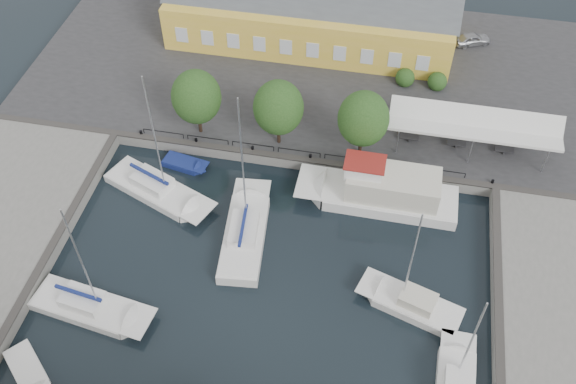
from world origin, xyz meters
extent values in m
plane|color=black|center=(0.00, 0.00, 0.00)|extent=(140.00, 140.00, 0.00)
cube|color=#2D2D30|center=(0.00, 23.00, 0.50)|extent=(56.00, 26.00, 1.00)
cube|color=#383533|center=(0.00, 10.30, 1.06)|extent=(56.00, 0.60, 0.12)
cube|color=#383533|center=(-16.30, -2.00, 1.06)|extent=(0.60, 24.00, 0.12)
cube|color=#383533|center=(16.30, -2.00, 1.06)|extent=(0.60, 24.00, 0.12)
cylinder|color=black|center=(-14.00, 10.60, 1.20)|extent=(0.24, 0.24, 0.40)
cylinder|color=black|center=(-9.00, 10.60, 1.20)|extent=(0.24, 0.24, 0.40)
cylinder|color=black|center=(-4.00, 10.60, 1.20)|extent=(0.24, 0.24, 0.40)
cylinder|color=black|center=(1.00, 10.60, 1.20)|extent=(0.24, 0.24, 0.40)
cylinder|color=black|center=(6.00, 10.60, 1.20)|extent=(0.24, 0.24, 0.40)
cylinder|color=black|center=(11.00, 10.60, 1.20)|extent=(0.24, 0.24, 0.40)
cylinder|color=black|center=(16.00, 10.60, 1.20)|extent=(0.24, 0.24, 0.40)
cube|color=yellow|center=(-2.00, 28.00, 3.25)|extent=(28.00, 10.00, 4.50)
cube|color=white|center=(14.00, 14.50, 3.70)|extent=(14.00, 4.00, 0.25)
cylinder|color=silver|center=(8.00, 12.70, 2.35)|extent=(0.10, 0.10, 2.70)
cylinder|color=silver|center=(8.00, 16.30, 2.35)|extent=(0.10, 0.10, 2.70)
cylinder|color=silver|center=(14.00, 12.70, 2.35)|extent=(0.10, 0.10, 2.70)
cylinder|color=silver|center=(14.00, 16.30, 2.35)|extent=(0.10, 0.10, 2.70)
cylinder|color=silver|center=(20.00, 12.70, 2.35)|extent=(0.10, 0.10, 2.70)
cylinder|color=silver|center=(20.00, 16.30, 2.35)|extent=(0.10, 0.10, 2.70)
cylinder|color=black|center=(-9.00, 12.00, 2.05)|extent=(0.30, 0.30, 2.10)
ellipsoid|color=#204719|center=(-9.00, 12.00, 4.88)|extent=(4.20, 4.20, 4.83)
cylinder|color=black|center=(-2.00, 12.00, 2.05)|extent=(0.30, 0.30, 2.10)
ellipsoid|color=#204719|center=(-2.00, 12.00, 4.88)|extent=(4.20, 4.20, 4.83)
cylinder|color=black|center=(5.00, 12.00, 2.05)|extent=(0.30, 0.30, 2.10)
ellipsoid|color=#204719|center=(5.00, 12.00, 4.88)|extent=(4.20, 4.20, 4.83)
imported|color=#A2A3A9|center=(14.18, 29.94, 1.62)|extent=(3.94, 2.84, 1.25)
imported|color=maroon|center=(-2.84, 16.28, 1.72)|extent=(3.52, 4.55, 1.44)
cube|color=white|center=(-2.53, 1.51, 0.15)|extent=(3.83, 8.31, 1.50)
cube|color=white|center=(-2.63, 2.51, 0.94)|extent=(3.88, 9.90, 0.08)
cube|color=white|center=(-2.55, 1.71, 1.40)|extent=(2.37, 3.41, 0.90)
cylinder|color=silver|center=(-2.69, 3.11, 6.93)|extent=(0.12, 0.12, 12.07)
cube|color=navy|center=(-2.53, 1.51, 2.15)|extent=(0.63, 4.02, 0.22)
cube|color=white|center=(8.08, 7.82, 0.10)|extent=(10.59, 4.04, 1.80)
cube|color=white|center=(6.76, 7.83, 1.04)|extent=(12.70, 3.89, 0.08)
cube|color=beige|center=(8.08, 7.82, 2.10)|extent=(7.28, 3.42, 2.20)
cube|color=white|center=(5.70, 7.84, 3.50)|extent=(2.92, 2.20, 1.20)
cube|color=maroon|center=(5.70, 7.84, 4.15)|extent=(3.18, 2.32, 0.10)
cube|color=white|center=(10.90, -1.91, 0.05)|extent=(6.55, 4.24, 1.30)
cube|color=white|center=(10.18, -1.68, 0.74)|extent=(7.68, 4.51, 0.08)
cube|color=beige|center=(10.76, -1.86, 1.20)|extent=(2.83, 2.37, 0.90)
cylinder|color=silver|center=(9.74, -1.54, 5.25)|extent=(0.12, 0.12, 9.11)
cube|color=white|center=(13.61, -7.21, 0.74)|extent=(2.52, 7.39, 0.08)
cylinder|color=silver|center=(13.62, -6.75, 4.97)|extent=(0.12, 0.12, 8.53)
cube|color=white|center=(-11.26, 5.31, 0.05)|extent=(8.53, 5.73, 1.30)
cube|color=white|center=(-10.33, 4.93, 0.74)|extent=(9.97, 6.23, 0.08)
cube|color=white|center=(-11.08, 5.24, 1.20)|extent=(3.72, 3.04, 0.90)
cylinder|color=silver|center=(-9.78, 4.70, 6.56)|extent=(0.12, 0.12, 11.71)
cube|color=navy|center=(-11.26, 5.31, 1.95)|extent=(3.80, 1.73, 0.22)
cube|color=white|center=(-12.22, -6.39, 0.05)|extent=(7.54, 3.74, 1.30)
cube|color=white|center=(-11.32, -6.51, 0.74)|extent=(8.95, 3.84, 0.08)
cube|color=white|center=(-12.04, -6.41, 1.20)|extent=(3.12, 2.26, 0.90)
cylinder|color=silver|center=(-10.79, -6.59, 6.01)|extent=(0.12, 0.12, 10.62)
cube|color=navy|center=(-12.22, -6.39, 1.95)|extent=(3.61, 0.72, 0.22)
cube|color=white|center=(-14.04, -11.50, 0.05)|extent=(3.93, 3.76, 0.90)
cube|color=white|center=(-13.69, -11.81, 0.54)|extent=(4.43, 4.20, 0.08)
cube|color=navy|center=(-9.79, 8.63, 0.05)|extent=(3.42, 2.15, 0.80)
cube|color=navy|center=(-9.39, 8.56, 0.49)|extent=(4.04, 2.20, 0.08)
camera|label=1|loc=(6.66, -27.40, 39.17)|focal=40.00mm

